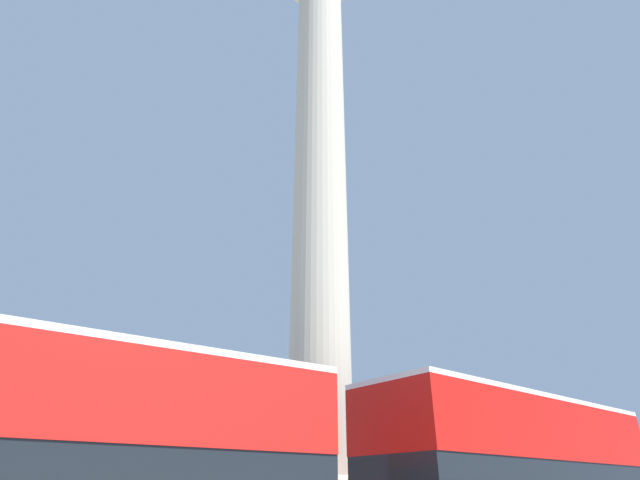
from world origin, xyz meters
TOP-DOWN VIEW (x-y plane):
  - monument_column at (0.00, 0.00)m, footprint 4.58×4.58m
  - bus_b at (3.11, -4.63)m, footprint 10.09×2.94m
  - street_lamp at (-3.28, -1.69)m, footprint 0.47×0.47m

SIDE VIEW (x-z plane):
  - bus_b at x=3.11m, z-range 0.23..4.57m
  - street_lamp at x=-3.28m, z-range 0.54..5.52m
  - monument_column at x=0.00m, z-range -2.25..24.07m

